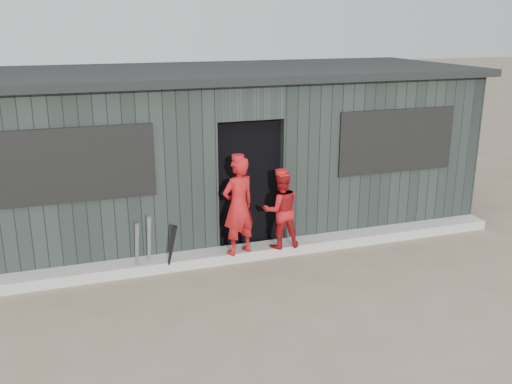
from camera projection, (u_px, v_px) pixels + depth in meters
name	position (u px, v px, depth m)	size (l,w,h in m)	color
ground	(305.00, 313.00, 6.84)	(80.00, 80.00, 0.00)	#746550
curb	(256.00, 251.00, 8.46)	(8.00, 0.36, 0.15)	#A7A7A2
bat_left	(149.00, 245.00, 7.74)	(0.07, 0.07, 0.87)	#929199
bat_mid	(137.00, 250.00, 7.69)	(0.07, 0.07, 0.79)	gray
bat_right	(171.00, 249.00, 7.76)	(0.07, 0.07, 0.76)	black
player_red_left	(238.00, 206.00, 8.01)	(0.52, 0.34, 1.42)	#AD1518
player_red_right	(281.00, 210.00, 8.28)	(0.56, 0.43, 1.15)	#A81418
player_grey_back	(279.00, 196.00, 9.02)	(0.68, 0.44, 1.40)	#BBBBBB
dugout	(223.00, 148.00, 9.64)	(8.30, 3.30, 2.62)	black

